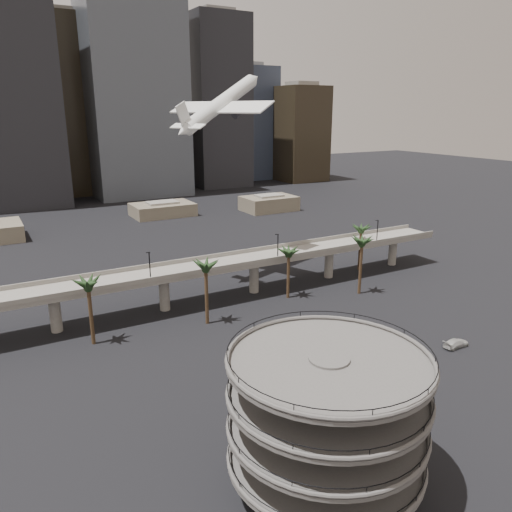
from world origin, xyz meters
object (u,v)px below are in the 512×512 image
parking_ramp (327,411)px  car_a (304,376)px  airborne_jet (221,104)px  car_c (456,343)px  car_b (345,334)px  overpass (211,270)px

parking_ramp → car_a: size_ratio=5.63×
airborne_jet → car_a: airborne_jet is taller
airborne_jet → car_c: airborne_jet is taller
parking_ramp → car_b: bearing=47.3°
airborne_jet → overpass: bearing=-148.8°
car_c → car_b: bearing=49.1°
airborne_jet → car_b: size_ratio=6.84×
car_b → overpass: bearing=36.0°
overpass → car_a: (-1.51, -38.64, -6.67)m
airborne_jet → car_a: 68.91m
overpass → parking_ramp: bearing=-102.4°
overpass → car_c: (28.99, -42.91, -6.57)m
car_a → car_b: bearing=-66.9°
parking_ramp → overpass: bearing=77.6°
car_c → overpass: bearing=33.8°
car_c → car_a: bearing=81.8°
parking_ramp → airborne_jet: size_ratio=0.76×
overpass → airborne_jet: (10.33, 14.70, 35.32)m
car_b → car_c: car_c is taller
airborne_jet → car_c: (18.67, -57.61, -41.89)m
airborne_jet → car_a: (-11.83, -53.34, -41.99)m
parking_ramp → airborne_jet: airborne_jet is taller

